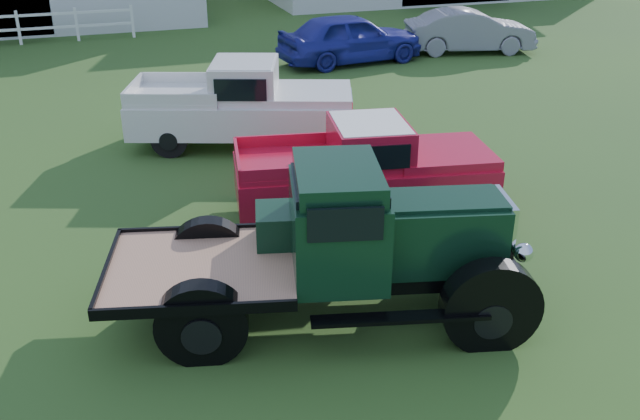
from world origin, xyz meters
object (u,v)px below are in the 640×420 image
object	(u,v)px
misc_car_blue	(350,38)
misc_car_grey	(470,31)
vintage_flatbed	(329,244)
white_pickup	(241,104)
red_pickup	(364,167)

from	to	relation	value
misc_car_blue	misc_car_grey	xyz separation A→B (m)	(4.43, 0.13, -0.08)
vintage_flatbed	misc_car_grey	distance (m)	17.04
vintage_flatbed	white_pickup	xyz separation A→B (m)	(0.41, 7.23, -0.18)
vintage_flatbed	white_pickup	size ratio (longest dim) A/B	1.11
red_pickup	white_pickup	distance (m)	4.42
misc_car_blue	red_pickup	bearing A→B (deg)	153.83
white_pickup	red_pickup	bearing A→B (deg)	-54.15
misc_car_grey	misc_car_blue	bearing A→B (deg)	104.90
vintage_flatbed	misc_car_blue	xyz separation A→B (m)	(5.46, 13.74, -0.32)
misc_car_blue	misc_car_grey	size ratio (longest dim) A/B	1.08
vintage_flatbed	misc_car_grey	bearing A→B (deg)	67.81
vintage_flatbed	misc_car_blue	size ratio (longest dim) A/B	1.20
red_pickup	misc_car_blue	size ratio (longest dim) A/B	1.01
red_pickup	misc_car_blue	xyz separation A→B (m)	(3.76, 10.73, -0.07)
white_pickup	misc_car_grey	distance (m)	11.58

